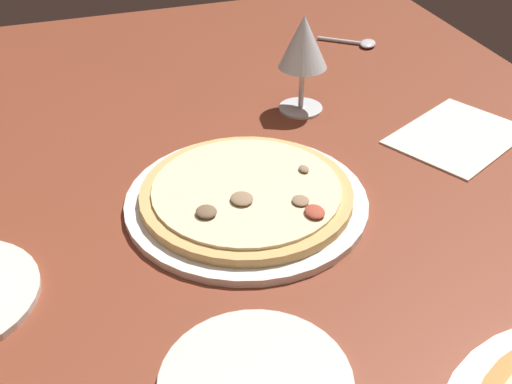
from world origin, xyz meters
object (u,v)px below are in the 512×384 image
Objects in this scene: pizza_main at (247,197)px; paper_menu at (458,136)px; wine_glass_far at (303,46)px; spoon at (360,43)px; side_plate at (256,383)px.

paper_menu is at bearing -79.67° from pizza_main.
paper_menu is (-14.85, -17.94, -10.06)cm from wine_glass_far.
paper_menu is 34.68cm from spoon.
side_plate reaches higher than paper_menu.
paper_menu is at bearing -129.62° from wine_glass_far.
side_plate is 1.72× the size of spoon.
pizza_main is 1.58× the size of paper_menu.
wine_glass_far is at bearing -26.09° from side_plate.
wine_glass_far is at bearing -36.30° from pizza_main.
side_plate is (-46.88, 22.96, -9.76)cm from wine_glass_far.
pizza_main reaches higher than spoon.
side_plate is 0.93× the size of paper_menu.
paper_menu is at bearing -51.93° from side_plate.
side_plate is at bearing 163.72° from pizza_main.
pizza_main is at bearing 73.42° from paper_menu.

